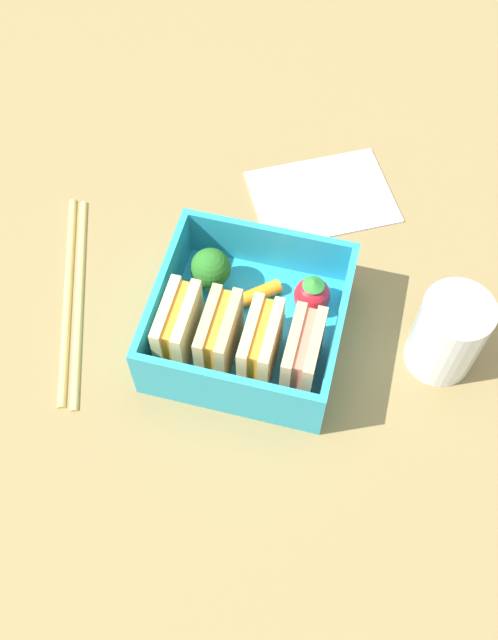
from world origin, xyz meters
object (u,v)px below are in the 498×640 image
(strawberry_far_left, at_px, (312,294))
(drinking_glass, at_px, (448,334))
(folded_napkin, at_px, (322,196))
(sandwich_center_left, at_px, (261,346))
(chopstick_pair, at_px, (74,293))
(carrot_stick_far_left, at_px, (254,293))
(sandwich_center, at_px, (219,337))
(sandwich_left, at_px, (303,355))
(sandwich_center_right, at_px, (179,328))
(broccoli_floret, at_px, (211,269))

(strawberry_far_left, distance_m, drinking_glass, 0.12)
(strawberry_far_left, height_order, folded_napkin, strawberry_far_left)
(sandwich_center_left, relative_size, folded_napkin, 0.45)
(folded_napkin, bearing_deg, chopstick_pair, 40.72)
(strawberry_far_left, bearing_deg, drinking_glass, 171.55)
(strawberry_far_left, relative_size, carrot_stick_far_left, 0.91)
(sandwich_center, xyz_separation_m, carrot_stick_far_left, (-0.01, -0.06, -0.02))
(sandwich_left, xyz_separation_m, chopstick_pair, (0.21, -0.03, -0.04))
(sandwich_left, distance_m, drinking_glass, 0.12)
(sandwich_center_right, relative_size, broccoli_floret, 1.34)
(sandwich_center_left, bearing_deg, strawberry_far_left, -113.80)
(drinking_glass, bearing_deg, folded_napkin, -48.94)
(sandwich_center_right, height_order, strawberry_far_left, sandwich_center_right)
(sandwich_center_left, xyz_separation_m, strawberry_far_left, (-0.03, -0.07, -0.01))
(carrot_stick_far_left, xyz_separation_m, broccoli_floret, (0.04, -0.00, 0.02))
(strawberry_far_left, relative_size, chopstick_pair, 0.18)
(sandwich_left, distance_m, chopstick_pair, 0.22)
(carrot_stick_far_left, distance_m, broccoli_floret, 0.04)
(sandwich_left, bearing_deg, carrot_stick_far_left, -48.60)
(sandwich_center_right, distance_m, carrot_stick_far_left, 0.08)
(sandwich_center, relative_size, carrot_stick_far_left, 1.48)
(sandwich_center_left, relative_size, strawberry_far_left, 1.62)
(sandwich_left, bearing_deg, broccoli_floret, -34.38)
(sandwich_center_right, bearing_deg, drinking_glass, -166.92)
(sandwich_center, bearing_deg, sandwich_left, 180.00)
(broccoli_floret, bearing_deg, chopstick_pair, 15.22)
(sandwich_center, distance_m, drinking_glass, 0.18)
(sandwich_center_left, height_order, broccoli_floret, sandwich_center_left)
(sandwich_center_right, distance_m, chopstick_pair, 0.12)
(carrot_stick_far_left, bearing_deg, sandwich_center_right, 52.65)
(drinking_glass, bearing_deg, sandwich_center, 15.47)
(sandwich_center_left, xyz_separation_m, folded_napkin, (-0.01, -0.20, -0.04))
(sandwich_center, xyz_separation_m, folded_napkin, (-0.05, -0.20, -0.04))
(carrot_stick_far_left, height_order, folded_napkin, carrot_stick_far_left)
(strawberry_far_left, height_order, drinking_glass, drinking_glass)
(sandwich_center_right, bearing_deg, sandwich_left, 180.00)
(sandwich_center, relative_size, drinking_glass, 0.77)
(carrot_stick_far_left, bearing_deg, sandwich_center, 77.87)
(sandwich_center, bearing_deg, sandwich_center_left, 180.00)
(sandwich_left, relative_size, carrot_stick_far_left, 1.48)
(sandwich_center_left, distance_m, carrot_stick_far_left, 0.07)
(strawberry_far_left, height_order, chopstick_pair, strawberry_far_left)
(broccoli_floret, height_order, chopstick_pair, broccoli_floret)
(folded_napkin, bearing_deg, broccoli_floret, 61.18)
(broccoli_floret, bearing_deg, sandwich_center, 111.70)
(strawberry_far_left, height_order, broccoli_floret, broccoli_floret)
(sandwich_left, xyz_separation_m, sandwich_center, (0.07, 0.00, 0.00))
(drinking_glass, bearing_deg, sandwich_center_left, 18.90)
(chopstick_pair, bearing_deg, sandwich_center, 167.78)
(broccoli_floret, xyz_separation_m, drinking_glass, (-0.20, 0.01, 0.00))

